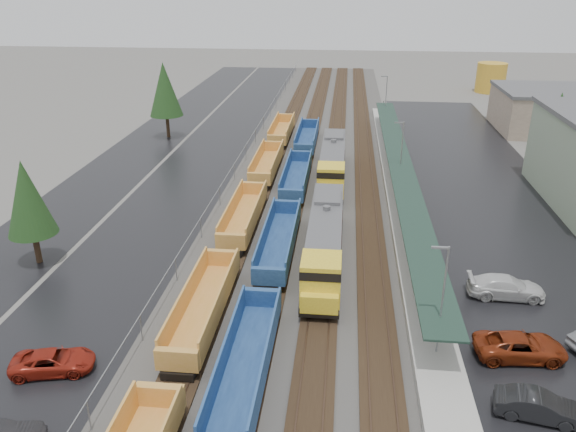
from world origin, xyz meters
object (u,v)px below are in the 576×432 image
(locomotive_lead, at_px, (325,242))
(parked_car_east_c, at_px, (506,287))
(locomotive_trail, at_px, (333,163))
(parked_car_west_c, at_px, (53,362))
(storage_tank, at_px, (491,78))
(parked_car_east_b, at_px, (520,347))
(well_string_blue, at_px, (266,291))
(parked_car_east_a, at_px, (539,406))
(well_string_yellow, at_px, (227,254))

(locomotive_lead, bearing_deg, parked_car_east_c, -13.73)
(locomotive_lead, distance_m, locomotive_trail, 21.00)
(parked_car_west_c, bearing_deg, storage_tank, -39.26)
(parked_car_west_c, distance_m, parked_car_east_b, 29.01)
(parked_car_west_c, xyz_separation_m, parked_car_east_c, (29.63, 11.78, 0.14))
(well_string_blue, xyz_separation_m, parked_car_west_c, (-11.85, -8.73, -0.49))
(storage_tank, bearing_deg, parked_car_east_b, -101.22)
(storage_tank, xyz_separation_m, parked_car_west_c, (-46.61, -94.81, -2.29))
(parked_car_east_a, bearing_deg, parked_car_west_c, 98.72)
(locomotive_lead, distance_m, parked_car_east_a, 20.41)
(parked_car_east_b, bearing_deg, locomotive_lead, 46.03)
(locomotive_trail, bearing_deg, storage_tank, 62.33)
(locomotive_trail, height_order, parked_car_east_b, locomotive_trail)
(locomotive_lead, height_order, storage_tank, storage_tank)
(locomotive_lead, bearing_deg, storage_tank, 68.88)
(storage_tank, bearing_deg, locomotive_trail, -117.67)
(locomotive_lead, height_order, well_string_yellow, locomotive_lead)
(locomotive_lead, bearing_deg, parked_car_east_a, -52.62)
(locomotive_lead, xyz_separation_m, storage_tank, (30.77, 79.66, 0.69))
(well_string_yellow, height_order, parked_car_east_b, well_string_yellow)
(locomotive_lead, distance_m, storage_tank, 85.40)
(locomotive_trail, xyz_separation_m, parked_car_west_c, (-15.85, -36.14, -1.60))
(parked_car_east_c, bearing_deg, parked_car_west_c, 112.67)
(locomotive_trail, xyz_separation_m, well_string_yellow, (-8.00, -21.80, -1.11))
(well_string_yellow, height_order, parked_car_east_c, well_string_yellow)
(parked_car_west_c, relative_size, parked_car_east_a, 1.06)
(well_string_yellow, bearing_deg, parked_car_east_b, -25.60)
(well_string_yellow, xyz_separation_m, parked_car_east_b, (20.83, -9.98, -0.38))
(storage_tank, bearing_deg, parked_car_east_a, -100.87)
(parked_car_east_b, bearing_deg, parked_car_east_c, -11.21)
(parked_car_west_c, bearing_deg, parked_car_east_a, -105.17)
(well_string_blue, bearing_deg, parked_car_east_b, -14.55)
(well_string_yellow, distance_m, storage_tank, 89.34)
(locomotive_trail, relative_size, well_string_yellow, 0.20)
(locomotive_trail, bearing_deg, parked_car_east_c, -60.51)
(storage_tank, relative_size, parked_car_east_c, 1.05)
(parked_car_east_a, relative_size, parked_car_east_c, 0.82)
(well_string_blue, height_order, parked_car_west_c, well_string_blue)
(locomotive_lead, relative_size, parked_car_east_c, 3.31)
(locomotive_lead, bearing_deg, well_string_blue, -121.95)
(locomotive_trail, distance_m, well_string_blue, 27.73)
(parked_car_west_c, distance_m, parked_car_east_a, 28.22)
(parked_car_east_a, bearing_deg, storage_tank, -0.05)
(parked_car_east_b, bearing_deg, well_string_blue, 71.52)
(locomotive_lead, relative_size, parked_car_east_b, 3.30)
(parked_car_east_b, bearing_deg, well_string_yellow, 60.47)
(parked_car_east_b, xyz_separation_m, parked_car_east_c, (0.95, 7.42, 0.03))
(well_string_yellow, distance_m, parked_car_east_b, 23.10)
(storage_tank, xyz_separation_m, parked_car_east_c, (-16.99, -83.03, -2.15))
(well_string_yellow, bearing_deg, locomotive_lead, 5.72)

